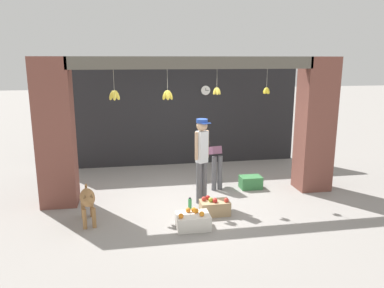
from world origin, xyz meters
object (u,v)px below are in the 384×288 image
at_px(worker_stooping, 214,159).
at_px(wall_clock, 206,90).
at_px(produce_box_green, 251,182).
at_px(shopkeeper, 202,153).
at_px(dog, 88,200).
at_px(fruit_crate_oranges, 193,221).
at_px(fruit_crate_apples, 215,207).
at_px(water_bottle, 190,205).

relative_size(worker_stooping, wall_clock, 3.80).
bearing_deg(produce_box_green, shopkeeper, -153.27).
bearing_deg(produce_box_green, dog, -159.52).
bearing_deg(produce_box_green, fruit_crate_oranges, -132.63).
bearing_deg(dog, fruit_crate_oranges, 65.42).
relative_size(shopkeeper, wall_clock, 6.46).
bearing_deg(fruit_crate_apples, produce_box_green, 48.31).
xyz_separation_m(produce_box_green, water_bottle, (-1.58, -1.05, -0.01)).
distance_m(dog, shopkeeper, 2.36).
xyz_separation_m(shopkeeper, fruit_crate_oranges, (-0.39, -1.16, -0.90)).
xyz_separation_m(fruit_crate_oranges, wall_clock, (1.07, 4.05, 1.91)).
xyz_separation_m(fruit_crate_oranges, water_bottle, (0.07, 0.74, -0.01)).
xyz_separation_m(dog, worker_stooping, (2.64, 1.53, 0.22)).
distance_m(fruit_crate_oranges, water_bottle, 0.75).
height_order(fruit_crate_apples, wall_clock, wall_clock).
distance_m(worker_stooping, fruit_crate_oranges, 2.26).
bearing_deg(water_bottle, shopkeeper, 52.98).
distance_m(worker_stooping, water_bottle, 1.59).
height_order(dog, shopkeeper, shopkeeper).
bearing_deg(wall_clock, water_bottle, -106.81).
height_order(worker_stooping, fruit_crate_oranges, worker_stooping).
distance_m(dog, fruit_crate_oranges, 1.90).
relative_size(fruit_crate_oranges, water_bottle, 2.09).
bearing_deg(fruit_crate_apples, dog, -179.91).
bearing_deg(worker_stooping, fruit_crate_apples, -112.15).
bearing_deg(wall_clock, dog, -129.04).
height_order(water_bottle, wall_clock, wall_clock).
bearing_deg(dog, wall_clock, 132.09).
relative_size(dog, fruit_crate_oranges, 1.65).
distance_m(produce_box_green, wall_clock, 3.01).
height_order(fruit_crate_oranges, produce_box_green, fruit_crate_oranges).
bearing_deg(fruit_crate_oranges, fruit_crate_apples, 45.11).
xyz_separation_m(fruit_crate_oranges, fruit_crate_apples, (0.51, 0.51, 0.01)).
distance_m(fruit_crate_oranges, fruit_crate_apples, 0.72).
bearing_deg(worker_stooping, shopkeeper, -127.22).
bearing_deg(wall_clock, fruit_crate_oranges, -104.83).
relative_size(water_bottle, wall_clock, 1.03).
relative_size(dog, water_bottle, 3.45).
xyz_separation_m(shopkeeper, wall_clock, (0.69, 2.89, 1.01)).
bearing_deg(water_bottle, fruit_crate_oranges, -95.66).
height_order(worker_stooping, water_bottle, worker_stooping).
distance_m(shopkeeper, wall_clock, 3.14).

